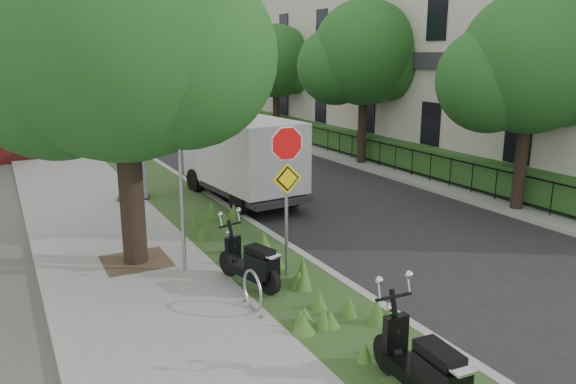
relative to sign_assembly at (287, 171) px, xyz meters
name	(u,v)px	position (x,y,z in m)	size (l,w,h in m)	color
ground	(359,278)	(1.40, -0.58, -2.33)	(120.00, 120.00, 0.00)	#4C5147
sidewalk_near	(79,194)	(-2.85, 9.42, -2.27)	(3.50, 60.00, 0.12)	gray
verge	(161,185)	(-0.10, 9.42, -2.27)	(2.00, 60.00, 0.12)	#24421C
kerb_near	(188,182)	(0.90, 9.42, -2.26)	(0.20, 60.00, 0.13)	#9E9991
road	(276,174)	(4.40, 9.42, -2.32)	(7.00, 60.00, 0.01)	black
kerb_far	(351,165)	(7.90, 9.42, -2.26)	(0.20, 60.00, 0.13)	#9E9991
footpath_far	(384,161)	(9.60, 9.42, -2.27)	(3.20, 60.00, 0.12)	gray
street_tree_main	(116,42)	(-2.68, 2.28, 2.48)	(6.21, 5.54, 7.66)	black
bare_post	(181,178)	(-1.80, 1.22, -0.21)	(0.08, 0.08, 4.00)	#A5A8AD
bike_hoop	(253,291)	(-1.30, -1.18, -1.83)	(0.06, 0.78, 0.77)	#A5A8AD
sign_assembly	(287,171)	(0.00, 0.00, 0.00)	(0.94, 0.08, 3.22)	#A5A8AD
fence_far	(365,149)	(8.60, 9.42, -1.66)	(0.04, 24.00, 1.00)	black
hedge_far	(379,148)	(9.30, 9.42, -1.66)	(1.00, 24.00, 1.10)	#224A1A
terrace_houses	(449,63)	(12.89, 9.42, 1.83)	(7.40, 26.40, 8.20)	beige
far_tree_a	(527,70)	(8.34, 1.46, 1.80)	(4.60, 4.10, 6.22)	black
far_tree_b	(362,58)	(8.34, 9.46, 2.04)	(4.83, 4.31, 6.56)	black
far_tree_c	(275,65)	(8.34, 17.46, 1.63)	(4.37, 3.89, 5.93)	black
scooter_near	(428,375)	(-0.44, -4.80, -1.75)	(0.47, 1.96, 0.93)	black
scooter_far	(255,267)	(-0.85, -0.27, -1.79)	(0.68, 1.77, 0.86)	black
box_truck	(243,156)	(1.70, 6.21, -0.85)	(2.38, 5.15, 2.26)	#262628
utility_cabinet	(132,179)	(-1.40, 7.82, -1.58)	(1.11, 0.87, 1.30)	#262628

